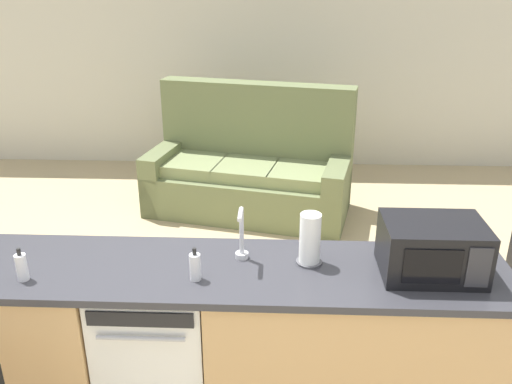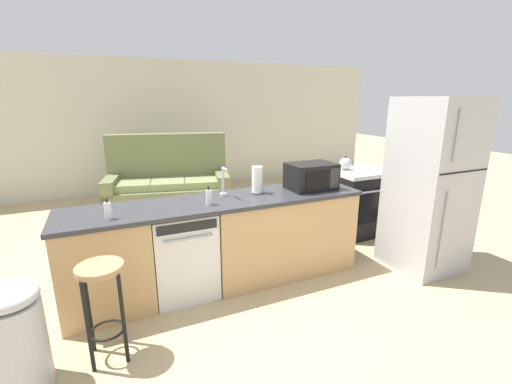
{
  "view_description": "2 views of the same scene",
  "coord_description": "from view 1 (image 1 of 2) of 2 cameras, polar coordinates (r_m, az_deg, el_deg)",
  "views": [
    {
      "loc": [
        0.4,
        -2.43,
        2.35
      ],
      "look_at": [
        0.26,
        0.78,
        1.01
      ],
      "focal_mm": 38.0,
      "sensor_mm": 36.0,
      "label": 1
    },
    {
      "loc": [
        -0.84,
        -3.05,
        1.85
      ],
      "look_at": [
        0.69,
        0.36,
        0.83
      ],
      "focal_mm": 24.0,
      "sensor_mm": 36.0,
      "label": 2
    }
  ],
  "objects": [
    {
      "name": "couch",
      "position": [
        5.57,
        -0.51,
        2.15
      ],
      "size": [
        2.15,
        1.31,
        1.27
      ],
      "color": "#667047",
      "rests_on": "ground_plane"
    },
    {
      "name": "sink_faucet",
      "position": [
        2.85,
        -1.54,
        -4.78
      ],
      "size": [
        0.07,
        0.17,
        0.3
      ],
      "color": "silver",
      "rests_on": "kitchen_counter"
    },
    {
      "name": "soap_bottle",
      "position": [
        2.72,
        -6.37,
        -7.81
      ],
      "size": [
        0.06,
        0.06,
        0.18
      ],
      "color": "silver",
      "rests_on": "kitchen_counter"
    },
    {
      "name": "wall_back",
      "position": [
        6.71,
        1.6,
        13.68
      ],
      "size": [
        10.0,
        0.06,
        2.6
      ],
      "color": "beige",
      "rests_on": "ground_plane"
    },
    {
      "name": "kitchen_counter",
      "position": [
        3.11,
        -1.1,
        -15.68
      ],
      "size": [
        2.94,
        0.66,
        0.9
      ],
      "color": "tan",
      "rests_on": "ground_plane"
    },
    {
      "name": "dishwasher",
      "position": [
        3.17,
        -10.3,
        -15.2
      ],
      "size": [
        0.58,
        0.61,
        0.84
      ],
      "color": "white",
      "rests_on": "ground_plane"
    },
    {
      "name": "paper_towel_roll",
      "position": [
        2.83,
        5.7,
        -5.01
      ],
      "size": [
        0.14,
        0.14,
        0.28
      ],
      "color": "#4C4C51",
      "rests_on": "kitchen_counter"
    },
    {
      "name": "dish_soap_bottle",
      "position": [
        2.94,
        -23.44,
        -7.24
      ],
      "size": [
        0.06,
        0.06,
        0.18
      ],
      "color": "silver",
      "rests_on": "kitchen_counter"
    },
    {
      "name": "microwave",
      "position": [
        2.87,
        18.06,
        -5.67
      ],
      "size": [
        0.5,
        0.37,
        0.28
      ],
      "color": "black",
      "rests_on": "kitchen_counter"
    }
  ]
}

